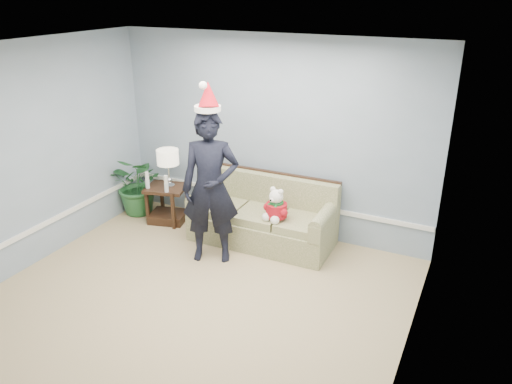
{
  "coord_description": "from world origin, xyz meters",
  "views": [
    {
      "loc": [
        2.65,
        -3.43,
        3.25
      ],
      "look_at": [
        0.24,
        1.55,
        0.94
      ],
      "focal_mm": 35.0,
      "sensor_mm": 36.0,
      "label": 1
    }
  ],
  "objects_px": {
    "sofa": "(264,219)",
    "houseplant": "(139,185)",
    "side_table": "(168,208)",
    "man": "(211,188)",
    "teddy_bear": "(276,208)",
    "table_lamp": "(168,159)"
  },
  "relations": [
    {
      "from": "sofa",
      "to": "man",
      "type": "distance_m",
      "value": 1.04
    },
    {
      "from": "man",
      "to": "teddy_bear",
      "type": "height_order",
      "value": "man"
    },
    {
      "from": "table_lamp",
      "to": "side_table",
      "type": "bearing_deg",
      "value": -146.29
    },
    {
      "from": "man",
      "to": "side_table",
      "type": "bearing_deg",
      "value": 127.11
    },
    {
      "from": "sofa",
      "to": "side_table",
      "type": "relative_size",
      "value": 2.89
    },
    {
      "from": "houseplant",
      "to": "man",
      "type": "bearing_deg",
      "value": -22.53
    },
    {
      "from": "side_table",
      "to": "table_lamp",
      "type": "xyz_separation_m",
      "value": [
        0.04,
        0.03,
        0.76
      ]
    },
    {
      "from": "sofa",
      "to": "table_lamp",
      "type": "height_order",
      "value": "table_lamp"
    },
    {
      "from": "table_lamp",
      "to": "houseplant",
      "type": "relative_size",
      "value": 0.6
    },
    {
      "from": "sofa",
      "to": "man",
      "type": "xyz_separation_m",
      "value": [
        -0.38,
        -0.71,
        0.65
      ]
    },
    {
      "from": "houseplant",
      "to": "teddy_bear",
      "type": "bearing_deg",
      "value": -5.26
    },
    {
      "from": "houseplant",
      "to": "teddy_bear",
      "type": "distance_m",
      "value": 2.36
    },
    {
      "from": "man",
      "to": "teddy_bear",
      "type": "xyz_separation_m",
      "value": [
        0.67,
        0.48,
        -0.34
      ]
    },
    {
      "from": "teddy_bear",
      "to": "man",
      "type": "bearing_deg",
      "value": -129.35
    },
    {
      "from": "table_lamp",
      "to": "teddy_bear",
      "type": "distance_m",
      "value": 1.81
    },
    {
      "from": "sofa",
      "to": "houseplant",
      "type": "relative_size",
      "value": 2.05
    },
    {
      "from": "houseplant",
      "to": "man",
      "type": "xyz_separation_m",
      "value": [
        1.67,
        -0.69,
        0.5
      ]
    },
    {
      "from": "side_table",
      "to": "teddy_bear",
      "type": "xyz_separation_m",
      "value": [
        1.81,
        -0.16,
        0.42
      ]
    },
    {
      "from": "houseplant",
      "to": "teddy_bear",
      "type": "height_order",
      "value": "houseplant"
    },
    {
      "from": "side_table",
      "to": "man",
      "type": "distance_m",
      "value": 1.51
    },
    {
      "from": "sofa",
      "to": "side_table",
      "type": "bearing_deg",
      "value": -177.86
    },
    {
      "from": "side_table",
      "to": "man",
      "type": "bearing_deg",
      "value": -29.27
    }
  ]
}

